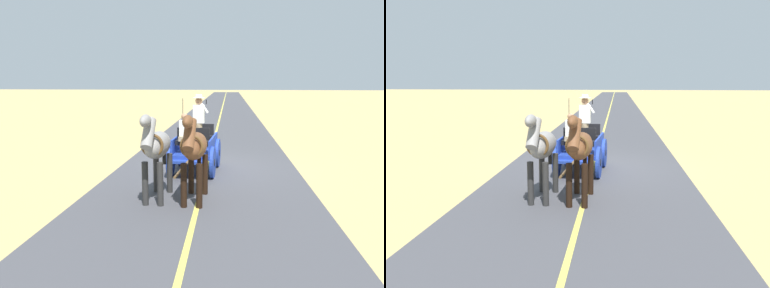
% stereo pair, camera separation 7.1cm
% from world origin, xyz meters
% --- Properties ---
extents(ground_plane, '(200.00, 200.00, 0.00)m').
position_xyz_m(ground_plane, '(0.00, 0.00, 0.00)').
color(ground_plane, tan).
extents(road_surface, '(5.98, 160.00, 0.01)m').
position_xyz_m(road_surface, '(0.00, 0.00, 0.00)').
color(road_surface, '#424247').
rests_on(road_surface, ground).
extents(road_centre_stripe, '(0.12, 160.00, 0.00)m').
position_xyz_m(road_centre_stripe, '(0.00, 0.00, 0.01)').
color(road_centre_stripe, '#DBCC4C').
rests_on(road_centre_stripe, road_surface).
extents(horse_drawn_carriage, '(1.57, 4.52, 2.50)m').
position_xyz_m(horse_drawn_carriage, '(0.35, 0.72, 0.82)').
color(horse_drawn_carriage, '#1E3899').
rests_on(horse_drawn_carriage, ground).
extents(horse_near_side, '(0.65, 2.13, 2.21)m').
position_xyz_m(horse_near_side, '(0.10, 3.77, 1.32)').
color(horse_near_side, brown).
rests_on(horse_near_side, ground).
extents(horse_off_side, '(0.63, 2.13, 2.21)m').
position_xyz_m(horse_off_side, '(1.03, 3.70, 1.32)').
color(horse_off_side, gray).
rests_on(horse_off_side, ground).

